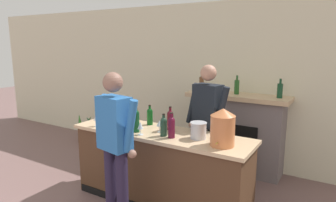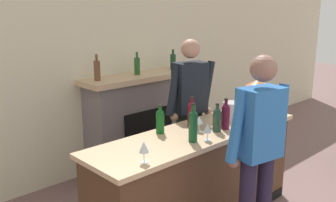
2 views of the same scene
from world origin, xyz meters
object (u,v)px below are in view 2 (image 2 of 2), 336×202
Objects in this scene: person_customer at (258,153)px; ice_bucket_steel at (232,111)px; wine_bottle_rose_blush at (192,113)px; wine_glass_front_left at (144,148)px; wine_bottle_port_short at (160,120)px; person_bartender at (190,110)px; wine_bottle_merlot_tall at (226,115)px; wine_bottle_chardonnay_pale at (193,125)px; wine_glass_mid_counter at (199,121)px; fireplace_stone at (139,120)px; wine_bottle_burgundy_dark at (217,119)px; wine_glass_front_right at (207,129)px; copper_dispenser at (258,97)px.

person_customer is 0.97m from ice_bucket_steel.
wine_bottle_rose_blush is 1.76× the size of wine_glass_front_left.
wine_bottle_port_short is at bearing 169.97° from wine_bottle_rose_blush.
person_bartender reaches higher than wine_bottle_merlot_tall.
wine_bottle_chardonnay_pale reaches higher than wine_glass_mid_counter.
wine_bottle_chardonnay_pale reaches higher than wine_glass_front_left.
fireplace_stone is 10.69× the size of wine_glass_mid_counter.
wine_bottle_burgundy_dark is 1.58× the size of wine_glass_front_left.
wine_bottle_merlot_tall reaches higher than wine_bottle_burgundy_dark.
person_bartender is 5.11× the size of wine_bottle_chardonnay_pale.
ice_bucket_steel is at bearing -14.00° from wine_bottle_port_short.
person_bartender is 0.78m from wine_bottle_port_short.
wine_glass_front_left is at bearing -173.99° from wine_bottle_chardonnay_pale.
wine_glass_mid_counter is at bearing -36.68° from wine_bottle_port_short.
fireplace_stone is 8.29× the size of ice_bucket_steel.
wine_bottle_burgundy_dark reaches higher than wine_glass_front_right.
person_customer is 5.06× the size of wine_bottle_chardonnay_pale.
person_bartender is 1.48m from wine_glass_front_left.
person_bartender is at bearing -94.03° from fireplace_stone.
person_customer is at bearing -104.54° from fireplace_stone.
wine_glass_mid_counter is 0.26m from wine_glass_front_right.
wine_glass_front_right is at bearing -0.28° from wine_glass_front_left.
wine_glass_front_left is at bearing -175.19° from wine_bottle_merlot_tall.
fireplace_stone is at bearing 102.94° from copper_dispenser.
wine_bottle_merlot_tall is 1.89× the size of wine_glass_front_right.
copper_dispenser is at bearing 8.29° from wine_glass_front_right.
wine_bottle_rose_blush reaches higher than ice_bucket_steel.
wine_bottle_rose_blush reaches higher than wine_glass_front_left.
wine_glass_front_left is (-0.56, -0.44, -0.00)m from wine_bottle_port_short.
person_bartender is at bearing 45.02° from wine_bottle_chardonnay_pale.
person_bartender reaches higher than person_customer.
person_bartender reaches higher than wine_bottle_chardonnay_pale.
wine_bottle_merlot_tall is at bearing 14.31° from wine_glass_front_right.
fireplace_stone is 9.92× the size of wine_glass_front_right.
person_bartender is at bearing 53.10° from wine_glass_front_right.
fireplace_stone is 1.58m from ice_bucket_steel.
wine_bottle_merlot_tall is 2.03× the size of wine_glass_mid_counter.
fireplace_stone reaches higher than wine_bottle_rose_blush.
wine_bottle_burgundy_dark is at bearing 174.48° from wine_bottle_merlot_tall.
wine_glass_front_right is at bearing -30.88° from wine_bottle_chardonnay_pale.
wine_bottle_port_short is at bearing -121.06° from fireplace_stone.
copper_dispenser is 0.83m from wine_bottle_rose_blush.
wine_bottle_merlot_tall is 0.87× the size of wine_bottle_chardonnay_pale.
fireplace_stone is 2.36m from person_customer.
wine_bottle_merlot_tall is 1.77× the size of wine_glass_front_left.
ice_bucket_steel is 0.71m from wine_glass_front_right.
wine_bottle_burgundy_dark is at bearing -75.71° from wine_bottle_rose_blush.
copper_dispenser reaches higher than wine_glass_front_right.
copper_dispenser is 1.11m from wine_bottle_chardonnay_pale.
person_bartender is at bearing 51.02° from wine_glass_mid_counter.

